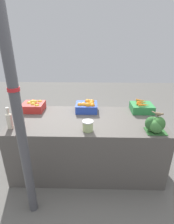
{
  "coord_description": "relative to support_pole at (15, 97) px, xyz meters",
  "views": [
    {
      "loc": [
        0.05,
        -2.04,
        1.73
      ],
      "look_at": [
        0.0,
        0.0,
        0.85
      ],
      "focal_mm": 28.0,
      "sensor_mm": 36.0,
      "label": 1
    }
  ],
  "objects": [
    {
      "name": "support_pole",
      "position": [
        0.0,
        0.0,
        0.0
      ],
      "size": [
        0.1,
        0.1,
        2.57
      ],
      "color": "#4C4C51",
      "rests_on": "ground_plane"
    },
    {
      "name": "broccoli_pile",
      "position": [
        1.33,
        0.41,
        -0.44
      ],
      "size": [
        0.23,
        0.22,
        0.2
      ],
      "color": "#2D602D",
      "rests_on": "market_table"
    },
    {
      "name": "juice_bottle_cloudy",
      "position": [
        -0.32,
        0.45,
        -0.43
      ],
      "size": [
        0.07,
        0.07,
        0.26
      ],
      "color": "beige",
      "rests_on": "market_table"
    },
    {
      "name": "carrot_crate",
      "position": [
        1.34,
        0.99,
        -0.48
      ],
      "size": [
        0.3,
        0.29,
        0.15
      ],
      "color": "#2D8442",
      "rests_on": "market_table"
    },
    {
      "name": "orange_crate",
      "position": [
        0.56,
        0.99,
        -0.47
      ],
      "size": [
        0.3,
        0.28,
        0.15
      ],
      "color": "#2847B7",
      "rests_on": "market_table"
    },
    {
      "name": "sparrow_bird",
      "position": [
        1.35,
        0.41,
        -0.32
      ],
      "size": [
        0.11,
        0.1,
        0.05
      ],
      "rotation": [
        0.0,
        0.0,
        -0.75
      ],
      "color": "#4C3D2D",
      "rests_on": "broccoli_pile"
    },
    {
      "name": "apple_crate",
      "position": [
        -0.21,
        1.0,
        -0.47
      ],
      "size": [
        0.3,
        0.28,
        0.15
      ],
      "color": "red",
      "rests_on": "market_table"
    },
    {
      "name": "pickle_jar",
      "position": [
        0.58,
        0.42,
        -0.48
      ],
      "size": [
        0.12,
        0.12,
        0.12
      ],
      "color": "#B2C684",
      "rests_on": "market_table"
    },
    {
      "name": "ground_plane",
      "position": [
        0.57,
        0.72,
        -1.29
      ],
      "size": [
        10.0,
        10.0,
        0.0
      ],
      "primitive_type": "plane",
      "color": "#605E59"
    },
    {
      "name": "market_table",
      "position": [
        0.57,
        0.72,
        -0.91
      ],
      "size": [
        1.93,
        0.89,
        0.75
      ],
      "primitive_type": "cube",
      "color": "#56514C",
      "rests_on": "ground_plane"
    },
    {
      "name": "juice_bottle_ruby",
      "position": [
        -0.21,
        0.45,
        -0.42
      ],
      "size": [
        0.07,
        0.07,
        0.27
      ],
      "color": "#B2333D",
      "rests_on": "market_table"
    }
  ]
}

